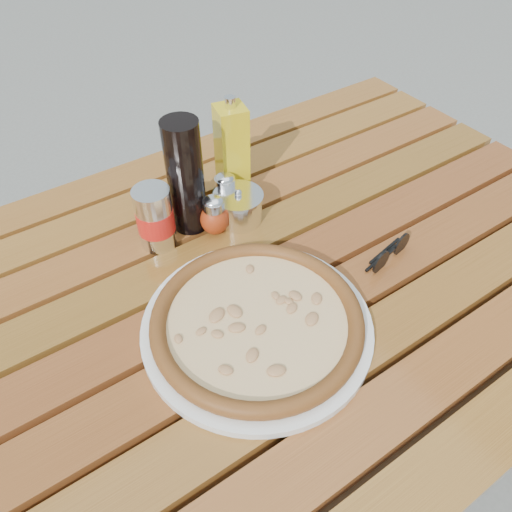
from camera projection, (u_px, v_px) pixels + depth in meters
ground at (260, 458)px, 1.39m from camera, size 60.00×60.00×0.00m
table at (262, 303)px, 0.92m from camera, size 1.40×0.90×0.75m
plate at (257, 326)px, 0.78m from camera, size 0.40×0.40×0.01m
pizza at (257, 320)px, 0.77m from camera, size 0.34×0.34×0.03m
pepper_shaker at (214, 215)px, 0.92m from camera, size 0.06×0.06×0.08m
oregano_shaker at (225, 192)px, 0.97m from camera, size 0.07×0.07×0.08m
dark_bottle at (185, 177)px, 0.88m from camera, size 0.08×0.08×0.22m
soda_can at (155, 218)px, 0.88m from camera, size 0.08×0.08×0.12m
olive_oil_cruet at (232, 152)px, 0.97m from camera, size 0.07×0.07×0.21m
parmesan_tin at (238, 207)px, 0.95m from camera, size 0.11×0.11×0.07m
sunglasses at (390, 253)px, 0.88m from camera, size 0.11×0.04×0.04m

